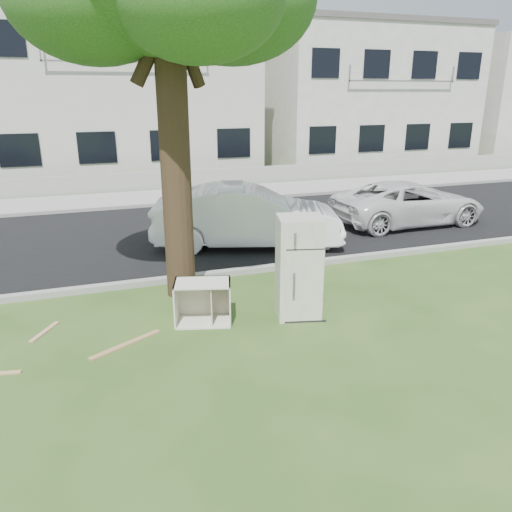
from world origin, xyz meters
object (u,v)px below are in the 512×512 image
object	(u,v)px
cabinet	(203,302)
car_right	(408,203)
car_center	(247,216)
fridge	(299,267)

from	to	relation	value
cabinet	car_right	distance (m)	8.38
car_center	car_right	world-z (taller)	car_center
fridge	car_right	world-z (taller)	fridge
car_center	car_right	distance (m)	5.11
cabinet	car_right	size ratio (longest dim) A/B	0.21
cabinet	car_center	distance (m)	4.37
fridge	car_center	distance (m)	4.13
fridge	cabinet	distance (m)	1.70
fridge	cabinet	xyz separation A→B (m)	(-1.60, 0.25, -0.51)
cabinet	car_right	bearing A→B (deg)	47.67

